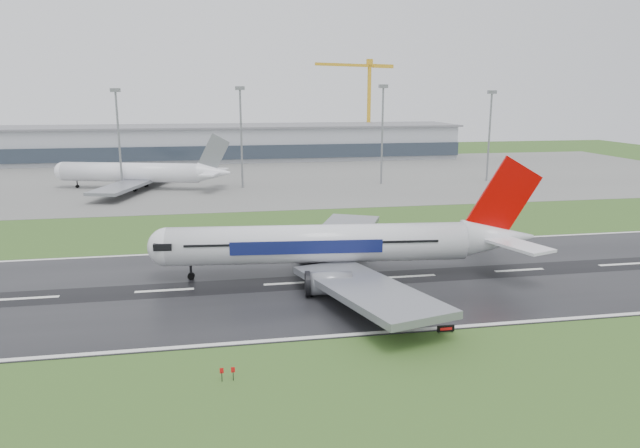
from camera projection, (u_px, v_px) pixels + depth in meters
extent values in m
plane|color=#30541E|center=(165.00, 291.00, 90.85)|extent=(520.00, 520.00, 0.00)
cube|color=black|center=(165.00, 291.00, 90.84)|extent=(400.00, 45.00, 0.10)
cube|color=slate|center=(192.00, 178.00, 210.84)|extent=(400.00, 130.00, 0.08)
cube|color=#999CA4|center=(195.00, 144.00, 266.80)|extent=(240.00, 36.00, 15.00)
cylinder|color=gray|center=(119.00, 143.00, 179.96)|extent=(0.64, 0.64, 30.48)
cylinder|color=gray|center=(241.00, 140.00, 186.41)|extent=(0.64, 0.64, 31.12)
cylinder|color=gray|center=(382.00, 137.00, 194.46)|extent=(0.64, 0.64, 31.79)
cylinder|color=gray|center=(489.00, 138.00, 201.33)|extent=(0.64, 0.64, 29.95)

